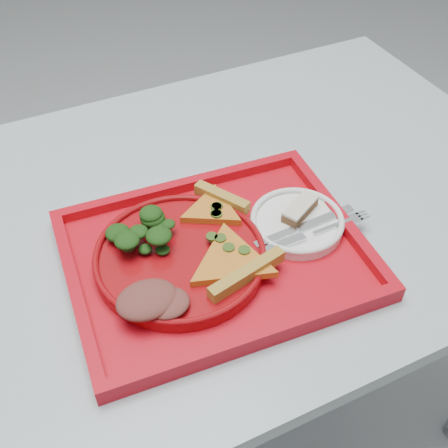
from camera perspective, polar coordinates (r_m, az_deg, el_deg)
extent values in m
plane|color=#95989D|center=(1.56, -7.64, -20.89)|extent=(10.00, 10.00, 0.00)
cube|color=#99A4AC|center=(0.94, -11.83, -2.03)|extent=(1.60, 0.80, 0.03)
cylinder|color=gray|center=(1.65, 11.17, 4.26)|extent=(0.05, 0.05, 0.72)
cube|color=#B90916|center=(0.88, -0.85, -3.46)|extent=(0.47, 0.38, 0.01)
cylinder|color=maroon|center=(0.86, -4.48, -3.52)|extent=(0.26, 0.26, 0.02)
cylinder|color=white|center=(0.92, 7.39, 0.02)|extent=(0.15, 0.15, 0.01)
ellipsoid|color=black|center=(0.86, -8.05, -0.94)|extent=(0.09, 0.08, 0.04)
ellipsoid|color=brown|center=(0.78, -7.84, -7.63)|extent=(0.09, 0.07, 0.03)
cube|color=#492818|center=(0.92, 7.72, 1.42)|extent=(0.08, 0.06, 0.01)
cube|color=beige|center=(0.91, 7.77, 1.87)|extent=(0.08, 0.06, 0.00)
cube|color=silver|center=(0.90, 8.24, -0.18)|extent=(0.19, 0.03, 0.01)
cube|color=silver|center=(0.89, 8.96, -0.97)|extent=(0.19, 0.02, 0.01)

